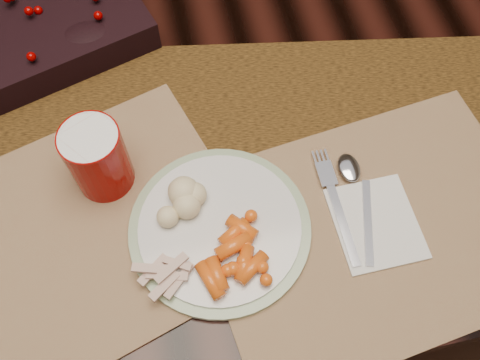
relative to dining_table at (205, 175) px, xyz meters
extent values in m
plane|color=black|center=(0.00, 0.00, -0.38)|extent=(5.00, 5.00, 0.00)
cube|color=black|center=(0.00, 0.00, 0.00)|extent=(1.80, 1.00, 0.75)
cube|color=#361B02|center=(0.05, -0.16, 0.38)|extent=(1.84, 0.67, 0.00)
cube|color=#986044|center=(0.19, -0.33, 0.38)|extent=(0.49, 0.39, 0.00)
cube|color=brown|center=(-0.22, -0.27, 0.38)|extent=(0.55, 0.47, 0.00)
cylinder|color=silver|center=(-0.01, -0.29, 0.39)|extent=(0.29, 0.29, 0.01)
cube|color=white|center=(0.20, -0.33, 0.38)|extent=(0.11, 0.13, 0.00)
cylinder|color=#860200|center=(-0.15, -0.18, 0.43)|extent=(0.10, 0.10, 0.11)
camera|label=1|loc=(-0.04, -0.57, 1.05)|focal=40.00mm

